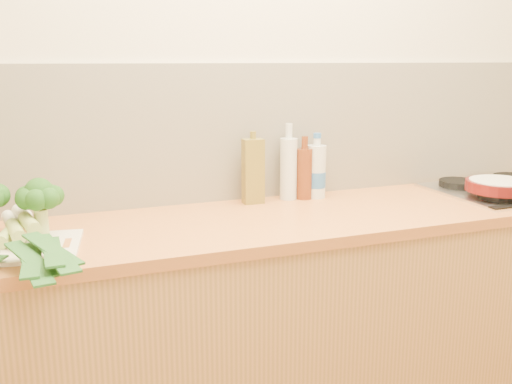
# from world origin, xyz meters

# --- Properties ---
(room_shell) EXTENTS (3.50, 3.50, 3.50)m
(room_shell) POSITION_xyz_m (0.00, 1.49, 1.17)
(room_shell) COLOR beige
(room_shell) RESTS_ON ground
(counter) EXTENTS (3.20, 0.62, 0.90)m
(counter) POSITION_xyz_m (0.00, 1.20, 0.45)
(counter) COLOR #B6834B
(counter) RESTS_ON ground
(gas_hob) EXTENTS (0.58, 0.50, 0.04)m
(gas_hob) POSITION_xyz_m (1.02, 1.20, 0.91)
(gas_hob) COLOR silver
(gas_hob) RESTS_ON counter
(chopping_board) EXTENTS (0.43, 0.34, 0.01)m
(chopping_board) POSITION_xyz_m (-0.94, 1.12, 0.91)
(chopping_board) COLOR beige
(chopping_board) RESTS_ON counter
(broccoli_right) EXTENTS (0.15, 0.15, 0.19)m
(broccoli_right) POSITION_xyz_m (-0.84, 1.20, 1.04)
(broccoli_right) COLOR #ADC070
(broccoli_right) RESTS_ON chopping_board
(leek_front) EXTENTS (0.22, 0.72, 0.04)m
(leek_front) POSITION_xyz_m (-0.96, 1.12, 0.94)
(leek_front) COLOR white
(leek_front) RESTS_ON chopping_board
(leek_mid) EXTENTS (0.16, 0.69, 0.04)m
(leek_mid) POSITION_xyz_m (-0.91, 1.07, 0.95)
(leek_mid) COLOR white
(leek_mid) RESTS_ON chopping_board
(leek_back) EXTENTS (0.19, 0.68, 0.04)m
(leek_back) POSITION_xyz_m (-0.86, 1.07, 0.97)
(leek_back) COLOR white
(leek_back) RESTS_ON chopping_board
(skillet) EXTENTS (0.37, 0.26, 0.04)m
(skillet) POSITION_xyz_m (0.88, 1.10, 0.96)
(skillet) COLOR #4D0D0C
(skillet) RESTS_ON gas_hob
(oil_tin) EXTENTS (0.08, 0.05, 0.28)m
(oil_tin) POSITION_xyz_m (-0.06, 1.40, 1.03)
(oil_tin) COLOR olive
(oil_tin) RESTS_ON counter
(glass_bottle) EXTENTS (0.07, 0.07, 0.31)m
(glass_bottle) POSITION_xyz_m (0.10, 1.42, 1.03)
(glass_bottle) COLOR silver
(glass_bottle) RESTS_ON counter
(amber_bottle) EXTENTS (0.06, 0.06, 0.26)m
(amber_bottle) POSITION_xyz_m (0.16, 1.40, 1.01)
(amber_bottle) COLOR #652E13
(amber_bottle) RESTS_ON counter
(water_bottle) EXTENTS (0.08, 0.08, 0.25)m
(water_bottle) POSITION_xyz_m (0.21, 1.40, 1.00)
(water_bottle) COLOR silver
(water_bottle) RESTS_ON counter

